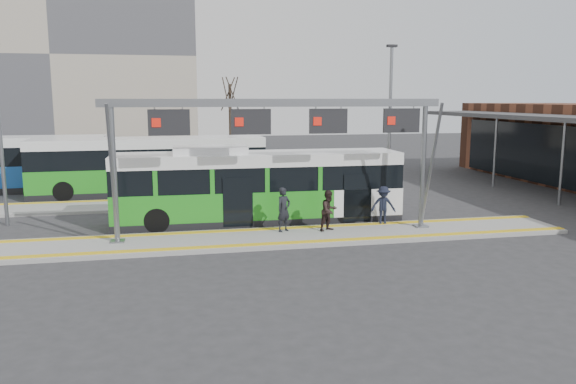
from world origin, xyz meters
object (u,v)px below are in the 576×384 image
Objects in this scene: gantry at (281,127)px; passenger_c at (383,205)px; passenger_a at (284,210)px; hero_bus at (257,188)px; passenger_b at (329,210)px.

passenger_c is at bearing 10.64° from gantry.
hero_bus is at bearing 74.35° from passenger_a.
hero_bus is 5.44m from passenger_c.
passenger_c is (4.33, 0.42, -0.08)m from passenger_a.
gantry is 5.68m from passenger_c.
gantry is 3.30m from passenger_a.
hero_bus is 7.01× the size of passenger_a.
passenger_a is (0.66, -2.49, -0.52)m from hero_bus.
gantry reaches higher than passenger_b.
passenger_a is 1.08× the size of passenger_b.
passenger_b is at bearing -152.14° from passenger_c.
passenger_c is at bearing -21.43° from hero_bus.
hero_bus is 7.58× the size of passenger_b.
passenger_a is 4.36m from passenger_c.
gantry is 3.88m from passenger_b.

